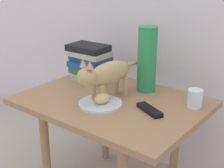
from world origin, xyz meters
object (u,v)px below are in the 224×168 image
Objects in this scene: bread_roll at (102,98)px; cat at (106,74)px; book_stack at (90,62)px; green_vase at (147,59)px; candle_jar at (195,99)px; tv_remote at (150,110)px; plate at (100,104)px; side_table at (112,112)px.

cat is at bearing 112.46° from bread_roll.
book_stack is 0.70× the size of green_vase.
bread_roll is 0.12m from cat.
book_stack is 2.75× the size of candle_jar.
plate is at bearing -136.25° from tv_remote.
plate is 0.14m from cat.
plate is 0.34m from green_vase.
candle_jar is (0.37, 0.19, -0.09)m from cat.
green_vase reaches higher than book_stack.
book_stack is at bearing -179.37° from candle_jar.
book_stack is at bearing 150.92° from side_table.
bread_roll is at bearing -83.17° from side_table.
plate is 0.44m from candle_jar.
side_table is at bearing -29.08° from book_stack.
candle_jar is at bearing -8.80° from green_vase.
tv_remote is (0.22, 0.08, 0.00)m from plate.
book_stack is (-0.26, 0.18, -0.03)m from cat.
candle_jar is at bearing 36.13° from bread_roll.
cat is at bearing 102.73° from plate.
tv_remote is (0.50, -0.17, -0.09)m from book_stack.
candle_jar is at bearing 0.63° from book_stack.
book_stack reaches higher than tv_remote.
green_vase is at bearing 77.52° from plate.
cat reaches higher than book_stack.
plate is 0.43× the size of cat.
tv_remote reaches higher than plate.
bread_roll reaches higher than side_table.
tv_remote is (0.22, -0.01, 0.08)m from side_table.
tv_remote is at bearing 3.52° from cat.
book_stack reaches higher than candle_jar.
cat is at bearing -109.01° from green_vase.
green_vase is at bearing 150.03° from tv_remote.
plate reaches higher than side_table.
side_table is at bearing -155.49° from candle_jar.
candle_jar is at bearing 76.34° from tv_remote.
green_vase is 3.95× the size of candle_jar.
green_vase is (0.07, 0.30, 0.16)m from plate.
plate is at bearing -41.37° from book_stack.
side_table is 10.86× the size of bread_roll.
cat is (-0.02, -0.03, 0.20)m from side_table.
bread_roll is 0.94× the size of candle_jar.
candle_jar reaches higher than bread_roll.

